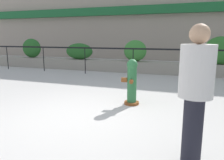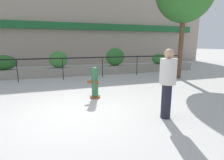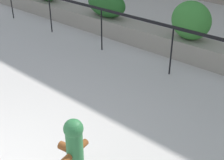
# 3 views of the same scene
# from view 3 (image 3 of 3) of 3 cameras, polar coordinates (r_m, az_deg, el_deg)

# --- Properties ---
(planter_wall_low) EXTENTS (18.00, 0.70, 0.50)m
(planter_wall_low) POSITION_cam_3_polar(r_m,az_deg,el_deg) (8.12, 14.75, 5.33)
(planter_wall_low) COLOR gray
(planter_wall_low) RESTS_ON ground
(fence_railing_segment) EXTENTS (15.00, 0.05, 1.15)m
(fence_railing_segment) POSITION_cam_3_polar(r_m,az_deg,el_deg) (6.93, 11.13, 8.61)
(fence_railing_segment) COLOR black
(fence_railing_segment) RESTS_ON ground
(hedge_bush_1) EXTENTS (1.41, 0.61, 0.78)m
(hedge_bush_1) POSITION_cam_3_polar(r_m,az_deg,el_deg) (9.54, -1.06, 13.75)
(hedge_bush_1) COLOR #235B23
(hedge_bush_1) RESTS_ON planter_wall_low
(hedge_bush_2) EXTENTS (1.02, 0.70, 0.95)m
(hedge_bush_2) POSITION_cam_3_polar(r_m,az_deg,el_deg) (7.95, 14.27, 10.50)
(hedge_bush_2) COLOR #387F33
(hedge_bush_2) RESTS_ON planter_wall_low
(fire_hydrant) EXTENTS (0.46, 0.48, 1.08)m
(fire_hydrant) POSITION_cam_3_polar(r_m,az_deg,el_deg) (4.17, -6.80, -13.21)
(fire_hydrant) COLOR brown
(fire_hydrant) RESTS_ON ground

